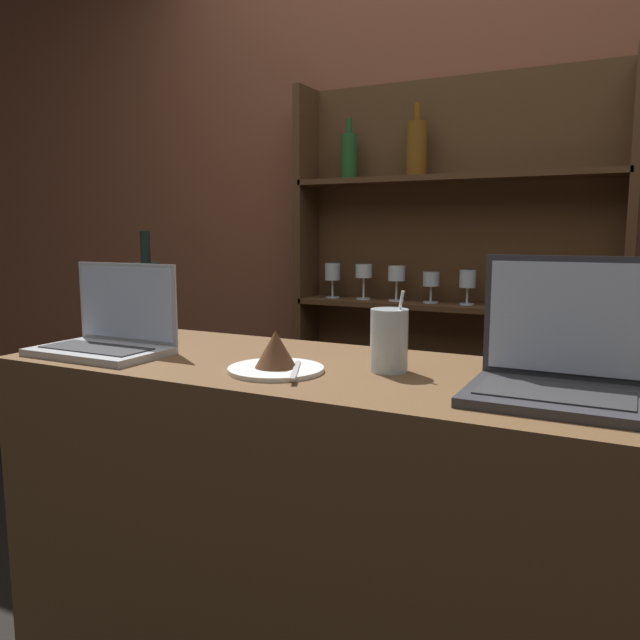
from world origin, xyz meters
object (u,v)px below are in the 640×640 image
(water_glass, at_px, (389,340))
(laptop_near, at_px, (110,333))
(laptop_far, at_px, (559,366))
(wine_bottle_dark, at_px, (147,300))
(cake_plate, at_px, (276,357))

(water_glass, bearing_deg, laptop_near, -170.34)
(laptop_near, bearing_deg, laptop_far, 3.46)
(laptop_far, distance_m, wine_bottle_dark, 1.09)
(laptop_near, relative_size, laptop_far, 1.06)
(cake_plate, xyz_separation_m, water_glass, (0.22, 0.11, 0.04))
(laptop_near, distance_m, cake_plate, 0.48)
(laptop_far, relative_size, cake_plate, 1.47)
(laptop_far, bearing_deg, cake_plate, -174.06)
(water_glass, relative_size, wine_bottle_dark, 0.59)
(water_glass, bearing_deg, wine_bottle_dark, 175.78)
(wine_bottle_dark, bearing_deg, cake_plate, -18.17)
(cake_plate, bearing_deg, water_glass, 27.88)
(cake_plate, relative_size, wine_bottle_dark, 0.69)
(laptop_near, xyz_separation_m, laptop_far, (1.05, 0.06, 0.01))
(laptop_near, bearing_deg, cake_plate, 0.52)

